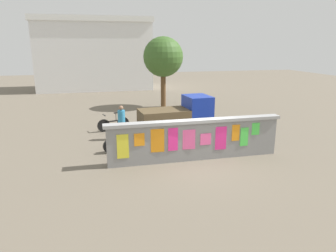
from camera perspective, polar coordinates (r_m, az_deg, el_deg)
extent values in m
plane|color=#6B6051|center=(19.72, -2.40, 1.98)|extent=(60.00, 60.00, 0.00)
cube|color=gray|center=(12.04, 5.02, -2.81)|extent=(6.75, 0.30, 1.48)
cube|color=#989898|center=(11.82, 5.11, 0.90)|extent=(6.95, 0.42, 0.12)
cube|color=yellow|center=(11.32, -8.30, -3.74)|extent=(0.43, 0.01, 0.91)
cube|color=orange|center=(11.32, -5.28, -2.52)|extent=(0.39, 0.03, 0.48)
cube|color=orange|center=(11.46, -1.94, -2.71)|extent=(0.51, 0.03, 0.89)
cube|color=#F42D8C|center=(11.58, 0.93, -2.48)|extent=(0.38, 0.03, 0.88)
cube|color=#F9599E|center=(11.76, 3.86, -2.50)|extent=(0.49, 0.04, 0.77)
cube|color=#F9599E|center=(11.98, 6.93, -2.41)|extent=(0.43, 0.02, 0.46)
cube|color=#F42D8C|center=(12.21, 9.68, -2.22)|extent=(0.45, 0.02, 0.92)
cube|color=orange|center=(12.41, 12.33, -1.23)|extent=(0.32, 0.02, 0.65)
cube|color=#4CD84C|center=(12.63, 13.82, -1.94)|extent=(0.34, 0.02, 0.75)
cube|color=#4CD84C|center=(12.77, 15.79, -0.52)|extent=(0.32, 0.03, 0.49)
cylinder|color=black|center=(16.73, 4.76, 0.84)|extent=(0.71, 0.26, 0.70)
cylinder|color=black|center=(15.58, 6.62, -0.26)|extent=(0.71, 0.26, 0.70)
cylinder|color=black|center=(15.94, -3.54, 0.16)|extent=(0.71, 0.26, 0.70)
cylinder|color=black|center=(14.73, -2.25, -1.05)|extent=(0.71, 0.26, 0.70)
cube|color=#1933A5|center=(15.94, 5.40, 2.89)|extent=(1.32, 1.59, 1.50)
cube|color=brown|center=(15.39, -0.79, 1.38)|extent=(2.51, 1.69, 0.90)
cylinder|color=black|center=(13.37, -5.12, -3.00)|extent=(0.61, 0.21, 0.60)
cylinder|color=black|center=(13.03, -10.54, -3.67)|extent=(0.61, 0.22, 0.60)
cube|color=black|center=(13.10, -7.84, -2.17)|extent=(1.03, 0.41, 0.32)
cube|color=black|center=(13.00, -8.71, -1.51)|extent=(0.59, 0.32, 0.10)
cube|color=#262626|center=(13.18, -5.59, -0.77)|extent=(0.14, 0.56, 0.03)
cylinder|color=black|center=(14.19, 15.31, -2.29)|extent=(0.66, 0.13, 0.66)
cylinder|color=black|center=(13.86, 11.25, -2.45)|extent=(0.66, 0.13, 0.66)
cube|color=black|center=(13.97, 13.35, -1.67)|extent=(0.95, 0.17, 0.06)
cylinder|color=black|center=(13.86, 12.81, -0.82)|extent=(0.03, 0.03, 0.40)
cube|color=black|center=(13.81, 12.86, -0.02)|extent=(0.21, 0.11, 0.05)
cube|color=black|center=(14.03, 15.27, -0.15)|extent=(0.10, 0.44, 0.03)
cylinder|color=black|center=(16.23, -11.73, 0.07)|extent=(0.65, 0.21, 0.66)
cylinder|color=black|center=(16.55, -8.25, 0.51)|extent=(0.65, 0.21, 0.66)
cube|color=black|center=(16.34, -10.00, 0.90)|extent=(0.93, 0.28, 0.06)
cylinder|color=black|center=(16.33, -9.54, 1.71)|extent=(0.04, 0.04, 0.40)
cube|color=black|center=(16.29, -9.57, 2.40)|extent=(0.21, 0.13, 0.05)
cube|color=black|center=(16.12, -11.66, 1.98)|extent=(0.15, 0.44, 0.03)
cylinder|color=purple|center=(14.79, -8.12, -0.93)|extent=(0.12, 0.12, 0.80)
cylinder|color=purple|center=(14.85, -8.78, -0.90)|extent=(0.12, 0.12, 0.80)
cylinder|color=#338CBF|center=(14.64, -8.56, 1.72)|extent=(0.45, 0.45, 0.60)
sphere|color=#8C664C|center=(14.56, -8.62, 3.29)|extent=(0.22, 0.22, 0.22)
cylinder|color=brown|center=(22.19, -0.87, 6.79)|extent=(0.35, 0.35, 2.55)
sphere|color=#385C24|center=(21.99, -0.90, 12.59)|extent=(2.76, 2.76, 2.76)
cube|color=silver|center=(32.32, -13.30, 12.31)|extent=(10.77, 5.09, 6.35)
cube|color=silver|center=(32.37, -13.68, 18.37)|extent=(11.07, 5.39, 0.50)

